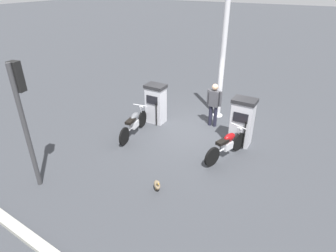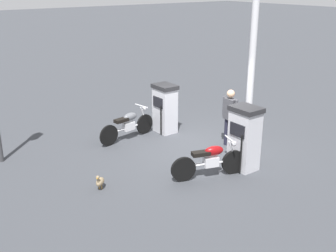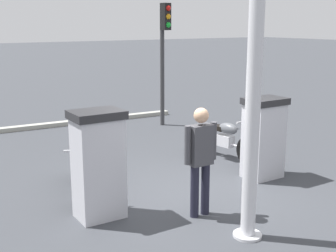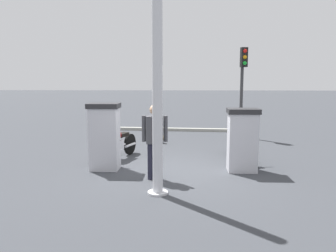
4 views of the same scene
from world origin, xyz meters
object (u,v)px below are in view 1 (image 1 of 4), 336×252
(fuel_pump_far, at_px, (242,122))
(canopy_support_pole, at_px, (222,64))
(motorcycle_near_pump, at_px, (134,123))
(wandering_duck, at_px, (157,185))
(motorcycle_far_pump, at_px, (227,145))
(roadside_traffic_light, at_px, (22,105))
(fuel_pump_near, at_px, (156,103))
(attendant_person, at_px, (214,102))

(fuel_pump_far, height_order, canopy_support_pole, canopy_support_pole)
(motorcycle_near_pump, distance_m, wandering_duck, 3.20)
(fuel_pump_far, bearing_deg, canopy_support_pole, -139.84)
(motorcycle_far_pump, xyz_separation_m, canopy_support_pole, (-2.73, -1.32, 1.73))
(motorcycle_near_pump, height_order, wandering_duck, motorcycle_near_pump)
(fuel_pump_far, xyz_separation_m, roadside_traffic_light, (4.77, -4.16, 1.50))
(canopy_support_pole, bearing_deg, roadside_traffic_light, -22.75)
(canopy_support_pole, bearing_deg, fuel_pump_near, -48.31)
(motorcycle_far_pump, height_order, attendant_person, attendant_person)
(motorcycle_far_pump, distance_m, roadside_traffic_light, 5.82)
(fuel_pump_far, bearing_deg, fuel_pump_near, -90.00)
(motorcycle_far_pump, relative_size, roadside_traffic_light, 0.55)
(attendant_person, distance_m, canopy_support_pole, 1.53)
(motorcycle_far_pump, relative_size, attendant_person, 1.11)
(fuel_pump_far, distance_m, roadside_traffic_light, 6.50)
(motorcycle_far_pump, height_order, wandering_duck, motorcycle_far_pump)
(fuel_pump_near, bearing_deg, fuel_pump_far, 90.00)
(motorcycle_near_pump, bearing_deg, fuel_pump_far, 110.03)
(fuel_pump_far, distance_m, canopy_support_pole, 2.61)
(fuel_pump_near, bearing_deg, canopy_support_pole, 131.69)
(fuel_pump_far, height_order, motorcycle_near_pump, fuel_pump_far)
(fuel_pump_far, xyz_separation_m, wandering_duck, (3.47, -1.18, -0.64))
(attendant_person, xyz_separation_m, wandering_duck, (4.25, 0.13, -0.77))
(wandering_duck, bearing_deg, fuel_pump_far, 161.24)
(motorcycle_far_pump, distance_m, wandering_duck, 2.68)
(fuel_pump_near, xyz_separation_m, fuel_pump_far, (-0.00, 3.36, 0.06))
(fuel_pump_near, xyz_separation_m, canopy_support_pole, (-1.71, 1.92, 1.40))
(motorcycle_near_pump, bearing_deg, motorcycle_far_pump, 94.33)
(fuel_pump_near, distance_m, motorcycle_far_pump, 3.41)
(fuel_pump_far, relative_size, roadside_traffic_light, 0.49)
(wandering_duck, bearing_deg, fuel_pump_near, -147.78)
(attendant_person, height_order, canopy_support_pole, canopy_support_pole)
(motorcycle_far_pump, bearing_deg, wandering_duck, -23.22)
(motorcycle_near_pump, relative_size, motorcycle_far_pump, 1.08)
(attendant_person, relative_size, canopy_support_pole, 0.37)
(fuel_pump_far, relative_size, motorcycle_far_pump, 0.89)
(fuel_pump_near, distance_m, canopy_support_pole, 2.93)
(motorcycle_far_pump, bearing_deg, canopy_support_pole, -154.27)
(attendant_person, bearing_deg, fuel_pump_near, -69.15)
(fuel_pump_far, relative_size, attendant_person, 0.98)
(attendant_person, xyz_separation_m, roadside_traffic_light, (5.55, -2.85, 1.37))
(fuel_pump_near, height_order, motorcycle_far_pump, fuel_pump_near)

